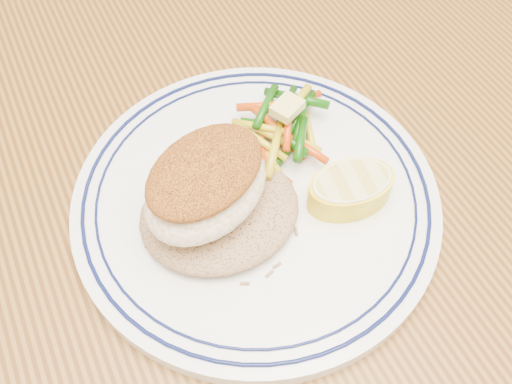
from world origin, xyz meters
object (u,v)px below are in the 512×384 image
at_px(fish_fillet, 206,185).
at_px(lemon_wedge, 350,188).
at_px(plate, 256,199).
at_px(vegetable_pile, 282,128).
at_px(rice_pilaf, 219,209).
at_px(dining_table, 236,254).

distance_m(fish_fillet, lemon_wedge, 0.12).
xyz_separation_m(plate, vegetable_pile, (0.05, 0.04, 0.02)).
bearing_deg(plate, fish_fillet, -176.44).
bearing_deg(plate, lemon_wedge, -28.91).
xyz_separation_m(plate, rice_pilaf, (-0.03, -0.01, 0.02)).
bearing_deg(rice_pilaf, vegetable_pile, 31.74).
height_order(fish_fillet, vegetable_pile, fish_fillet).
bearing_deg(rice_pilaf, fish_fillet, 153.19).
height_order(fish_fillet, lemon_wedge, fish_fillet).
relative_size(vegetable_pile, lemon_wedge, 1.33).
bearing_deg(fish_fillet, plate, 3.56).
relative_size(rice_pilaf, lemon_wedge, 1.67).
height_order(dining_table, vegetable_pile, vegetable_pile).
relative_size(dining_table, plate, 5.02).
bearing_deg(vegetable_pile, rice_pilaf, -148.26).
height_order(vegetable_pile, lemon_wedge, vegetable_pile).
bearing_deg(plate, rice_pilaf, -169.85).
relative_size(rice_pilaf, vegetable_pile, 1.26).
height_order(dining_table, plate, plate).
bearing_deg(fish_fillet, vegetable_pile, 27.84).
bearing_deg(rice_pilaf, lemon_wedge, -16.61).
height_order(plate, lemon_wedge, lemon_wedge).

